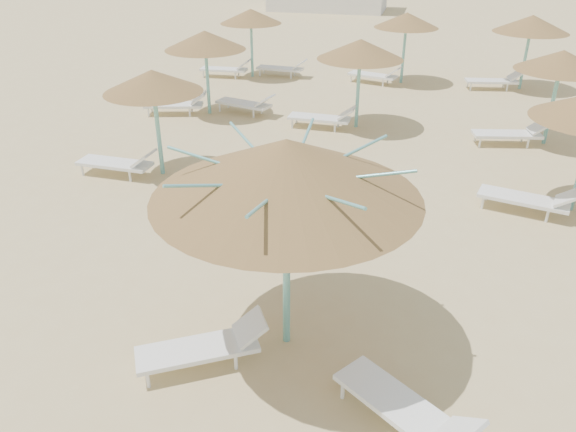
# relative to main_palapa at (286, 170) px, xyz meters

# --- Properties ---
(ground) EXTENTS (120.00, 120.00, 0.00)m
(ground) POSITION_rel_main_palapa_xyz_m (0.04, 0.13, -2.87)
(ground) COLOR tan
(ground) RESTS_ON ground
(main_palapa) EXTENTS (3.68, 3.68, 3.30)m
(main_palapa) POSITION_rel_main_palapa_xyz_m (0.00, 0.00, 0.00)
(main_palapa) COLOR #67B4B0
(main_palapa) RESTS_ON ground
(lounger_main_a) EXTENTS (1.90, 1.45, 0.68)m
(lounger_main_a) POSITION_rel_main_palapa_xyz_m (-1.00, -0.79, -2.55)
(lounger_main_a) COLOR white
(lounger_main_a) RESTS_ON ground
(lounger_main_b) EXTENTS (1.94, 1.61, 0.71)m
(lounger_main_b) POSITION_rel_main_palapa_xyz_m (1.90, -1.29, -2.53)
(lounger_main_b) COLOR white
(lounger_main_b) RESTS_ON ground
(palapa_field) EXTENTS (13.93, 13.37, 2.70)m
(palapa_field) POSITION_rel_main_palapa_xyz_m (0.20, 11.36, -0.57)
(palapa_field) COLOR #67B4B0
(palapa_field) RESTS_ON ground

